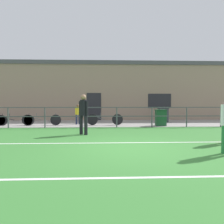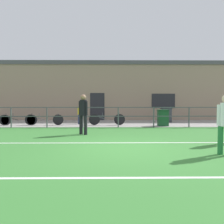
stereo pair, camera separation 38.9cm
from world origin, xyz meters
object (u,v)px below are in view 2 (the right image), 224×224
at_px(bicycle_parked_1, 44,119).
at_px(bicycle_parked_3, 18,120).
at_px(player_goalkeeper, 83,112).
at_px(trash_bin_0, 166,115).
at_px(trash_bin_1, 163,118).
at_px(bicycle_parked_0, 107,119).
at_px(spectator_child, 80,113).

bearing_deg(bicycle_parked_1, bicycle_parked_3, -180.00).
relative_size(player_goalkeeper, trash_bin_0, 1.78).
bearing_deg(trash_bin_0, player_goalkeeper, -131.07).
bearing_deg(trash_bin_1, bicycle_parked_3, 176.18).
height_order(bicycle_parked_3, trash_bin_0, trash_bin_0).
distance_m(player_goalkeeper, bicycle_parked_0, 4.19).
bearing_deg(bicycle_parked_1, player_goalkeeper, -54.94).
height_order(player_goalkeeper, spectator_child, player_goalkeeper).
bearing_deg(spectator_child, player_goalkeeper, 89.13).
height_order(spectator_child, bicycle_parked_1, spectator_child).
distance_m(bicycle_parked_0, trash_bin_0, 4.48).
distance_m(spectator_child, bicycle_parked_1, 2.25).
xyz_separation_m(player_goalkeeper, bicycle_parked_1, (-2.82, 4.01, -0.65)).
height_order(bicycle_parked_0, trash_bin_0, trash_bin_0).
bearing_deg(bicycle_parked_0, player_goalkeeper, -104.23).
relative_size(spectator_child, bicycle_parked_1, 0.54).
bearing_deg(bicycle_parked_3, trash_bin_0, 10.95).
distance_m(spectator_child, bicycle_parked_3, 3.80).
height_order(bicycle_parked_0, bicycle_parked_3, bicycle_parked_0).
relative_size(bicycle_parked_0, trash_bin_1, 2.30).
bearing_deg(player_goalkeeper, bicycle_parked_1, 160.35).
relative_size(spectator_child, bicycle_parked_3, 0.54).
bearing_deg(bicycle_parked_3, player_goalkeeper, -42.32).
relative_size(bicycle_parked_0, bicycle_parked_1, 0.94).
height_order(spectator_child, trash_bin_0, spectator_child).
bearing_deg(bicycle_parked_3, spectator_child, 8.45).
bearing_deg(trash_bin_1, spectator_child, 167.16).
xyz_separation_m(player_goalkeeper, trash_bin_0, (5.10, 5.85, -0.49)).
relative_size(trash_bin_0, trash_bin_1, 1.04).
height_order(bicycle_parked_0, trash_bin_1, trash_bin_1).
relative_size(bicycle_parked_3, trash_bin_0, 2.33).
bearing_deg(bicycle_parked_0, bicycle_parked_3, 180.00).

